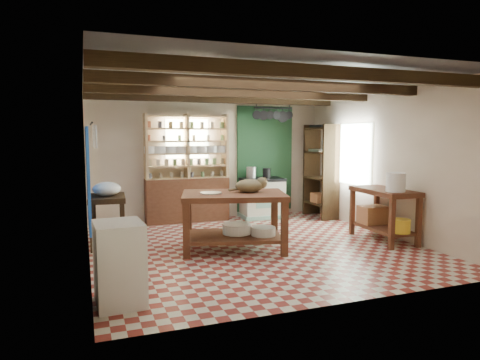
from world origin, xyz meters
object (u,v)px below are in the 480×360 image
object	(u,v)px
white_cabinet	(119,263)
right_counter	(383,215)
prep_table	(108,221)
work_table	(234,221)
cat	(250,186)
stove	(262,198)

from	to	relation	value
white_cabinet	right_counter	xyz separation A→B (m)	(4.40, 1.28, 0.00)
prep_table	right_counter	bearing A→B (deg)	-11.88
work_table	right_counter	world-z (taller)	work_table
prep_table	cat	distance (m)	2.34
cat	stove	bearing A→B (deg)	67.69
cat	work_table	bearing A→B (deg)	-178.69
work_table	white_cabinet	size ratio (longest dim) A/B	1.80
prep_table	cat	bearing A→B (deg)	-19.68
work_table	cat	xyz separation A→B (m)	(0.25, -0.02, 0.55)
work_table	cat	size ratio (longest dim) A/B	3.44
cat	prep_table	bearing A→B (deg)	162.01
work_table	right_counter	distance (m)	2.58
prep_table	right_counter	world-z (taller)	right_counter
white_cabinet	right_counter	size ratio (longest dim) A/B	0.71
prep_table	cat	xyz separation A→B (m)	(2.08, -0.90, 0.58)
prep_table	stove	bearing A→B (deg)	25.89
work_table	stove	xyz separation A→B (m)	(1.43, 2.21, -0.01)
white_cabinet	cat	xyz separation A→B (m)	(2.10, 1.61, 0.55)
prep_table	right_counter	distance (m)	4.55
work_table	right_counter	xyz separation A→B (m)	(2.55, -0.34, -0.00)
stove	prep_table	distance (m)	3.51
stove	right_counter	bearing A→B (deg)	-63.87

